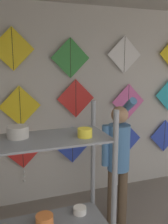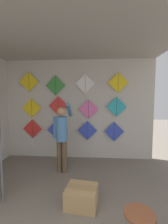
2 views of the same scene
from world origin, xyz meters
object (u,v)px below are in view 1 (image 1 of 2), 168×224
shopkeeper (118,156)px  kite_5 (76,99)px  kite_6 (128,102)px  kite_8 (12,49)px  kite_3 (164,136)px  kite_2 (125,139)px  kite_9 (70,58)px  kite_4 (20,106)px  kite_0 (23,152)px  kite_10 (124,55)px  kite_1 (72,145)px

shopkeeper → kite_5: size_ratio=2.94×
kite_6 → kite_8: 1.86m
shopkeeper → kite_3: (1.30, 0.82, -0.12)m
kite_2 → kite_9: kite_9 is taller
kite_9 → shopkeeper: bearing=-67.4°
kite_3 → kite_4: (-2.36, 0.00, 0.65)m
kite_0 → kite_3: kite_0 is taller
kite_0 → kite_3: (2.35, 0.00, -0.01)m
kite_0 → kite_10: size_ratio=1.38×
shopkeeper → kite_8: kite_8 is taller
shopkeeper → kite_3: 1.55m
shopkeeper → kite_8: 1.88m
shopkeeper → kite_10: bearing=71.9°
kite_4 → kite_10: 1.69m
kite_1 → kite_9: (-0.02, 0.00, 1.26)m
kite_1 → kite_4: (-0.72, 0.00, 0.63)m
kite_8 → kite_0: bearing=-1.0°
kite_10 → kite_4: bearing=180.0°
kite_8 → kite_9: kite_8 is taller
kite_1 → kite_4: 0.96m
kite_1 → kite_10: bearing=0.0°
kite_6 → kite_8: size_ratio=1.00×
kite_3 → kite_5: size_ratio=1.00×
kite_1 → kite_3: kite_1 is taller
kite_5 → kite_1: bearing=180.0°
kite_2 → kite_9: 1.55m
kite_4 → kite_5: (0.78, 0.00, 0.06)m
kite_6 → kite_9: size_ratio=1.00×
kite_4 → kite_10: bearing=0.0°
kite_2 → kite_8: (-1.66, 0.00, 1.38)m
kite_9 → kite_6: bearing=0.0°
kite_1 → kite_4: size_ratio=1.00×
kite_3 → kite_9: kite_9 is taller
shopkeeper → kite_9: bearing=125.4°
kite_2 → kite_10: bearing=180.0°
kite_0 → kite_9: 1.46m
kite_0 → kite_10: (1.54, 0.00, 1.33)m
kite_0 → kite_8: bearing=179.0°
kite_0 → kite_6: (1.63, 0.00, 0.62)m
shopkeeper → kite_10: 1.55m
kite_2 → kite_6: kite_6 is taller
kite_4 → kite_9: bearing=0.0°
kite_3 → kite_4: bearing=180.0°
shopkeeper → kite_1: 0.89m
kite_1 → kite_5: 0.69m
kite_3 → kite_8: (-2.41, 0.00, 1.40)m
kite_5 → kite_3: bearing=0.0°
kite_8 → kite_3: bearing=0.0°
kite_8 → kite_5: bearing=0.0°
kite_1 → kite_4: bearing=180.0°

